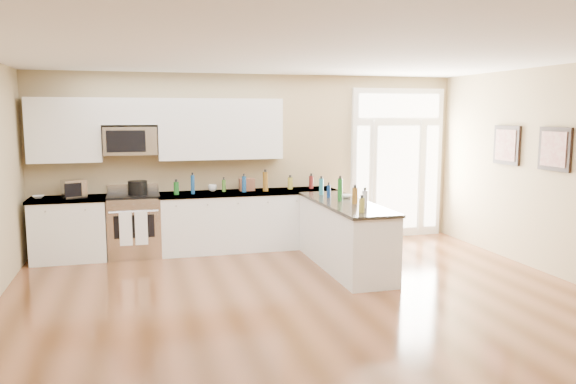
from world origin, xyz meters
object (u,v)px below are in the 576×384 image
Objects in this scene: peninsula_cabinet at (344,237)px; toaster_oven at (74,189)px; kitchen_range at (134,225)px; stockpot at (138,187)px.

toaster_oven reaches higher than peninsula_cabinet.
kitchen_range is (-2.86, 1.45, 0.04)m from peninsula_cabinet.
peninsula_cabinet is 2.15× the size of kitchen_range.
stockpot is (-2.79, 1.45, 0.63)m from peninsula_cabinet.
peninsula_cabinet is at bearing -44.21° from toaster_oven.
peninsula_cabinet is 4.01m from toaster_oven.
peninsula_cabinet is 3.21m from stockpot.
stockpot is 0.93× the size of toaster_oven.
stockpot is 0.90m from toaster_oven.
peninsula_cabinet is at bearing -27.42° from stockpot.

